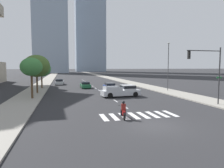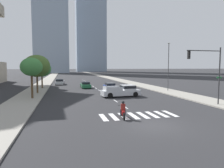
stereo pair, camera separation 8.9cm
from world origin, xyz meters
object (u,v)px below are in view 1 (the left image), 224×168
Objects in this scene: traffic_signal_near at (208,66)px; sedan_silver_1 at (60,82)px; sedan_blue_0 at (110,87)px; street_lamp_east at (168,63)px; street_tree_nearest at (31,67)px; pickup_truck at (123,91)px; street_tree_third at (41,69)px; motorcycle_lead at (123,111)px; sedan_green_2 at (85,85)px; street_tree_second at (37,66)px.

sedan_silver_1 is at bearing -63.35° from traffic_signal_near.
sedan_blue_0 is 0.55× the size of street_lamp_east.
street_tree_nearest is (-12.64, -8.41, 3.69)m from sedan_blue_0.
pickup_truck is at bearing -154.27° from sedan_silver_1.
street_tree_nearest is at bearing -90.00° from street_tree_third.
pickup_truck is 24.75m from sedan_silver_1.
street_lamp_east reaches higher than sedan_silver_1.
motorcycle_lead is 35.53m from sedan_silver_1.
pickup_truck is 1.07× the size of street_tree_third.
sedan_green_2 is (-0.41, 25.57, 0.00)m from motorcycle_lead.
street_tree_nearest reaches higher than street_tree_third.
street_tree_third reaches higher than sedan_green_2.
street_lamp_east is at bearing -29.31° from motorcycle_lead.
sedan_green_2 is at bearing -5.27° from street_tree_third.
street_tree_third reaches higher than pickup_truck.
traffic_signal_near is (10.92, -22.63, 3.85)m from sedan_green_2.
sedan_silver_1 is (-9.15, 23.00, -0.21)m from pickup_truck.
sedan_blue_0 is 0.73× the size of traffic_signal_near.
sedan_green_2 is 25.42m from traffic_signal_near.
sedan_blue_0 is 19.68m from traffic_signal_near.
motorcycle_lead is at bearing -110.15° from pickup_truck.
sedan_silver_1 is at bearing 78.81° from street_tree_second.
street_lamp_east reaches higher than street_tree_nearest.
motorcycle_lead is 20.86m from street_tree_second.
sedan_green_2 is at bearing -138.06° from sedan_blue_0.
pickup_truck is 12.07m from traffic_signal_near.
pickup_truck reaches higher than motorcycle_lead.
motorcycle_lead is 0.45× the size of sedan_blue_0.
motorcycle_lead is 0.36× the size of pickup_truck.
sedan_blue_0 is 11.35m from street_lamp_east.
street_tree_nearest is (-19.43, 9.67, -0.14)m from traffic_signal_near.
street_tree_second is (-12.64, -2.55, 3.86)m from sedan_blue_0.
sedan_green_2 is at bearing -147.25° from sedan_silver_1.
traffic_signal_near is (6.98, -9.15, 3.62)m from pickup_truck.
sedan_blue_0 is at bearing -138.58° from sedan_green_2.
motorcycle_lead is 0.34× the size of street_tree_second.
street_tree_third is at bearing -50.32° from traffic_signal_near.
sedan_blue_0 is at bearing -0.68° from motorcycle_lead.
motorcycle_lead is at bearing -128.69° from street_lamp_east.
sedan_silver_1 reaches higher than sedan_green_2.
traffic_signal_near is 1.18× the size of street_tree_third.
street_tree_third reaches higher than sedan_silver_1.
pickup_truck is at bearing -6.91° from motorcycle_lead.
sedan_silver_1 is 0.78× the size of traffic_signal_near.
street_lamp_east reaches higher than sedan_green_2.
sedan_blue_0 is at bearing 154.38° from street_lamp_east.
street_tree_second is (-22.10, 1.99, -0.48)m from street_lamp_east.
street_lamp_east reaches higher than pickup_truck.
pickup_truck is 11.38m from street_lamp_east.
sedan_blue_0 is at bearing -69.41° from traffic_signal_near.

